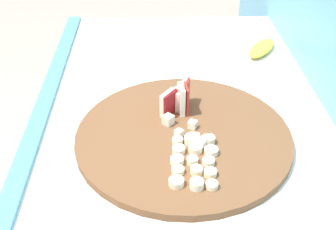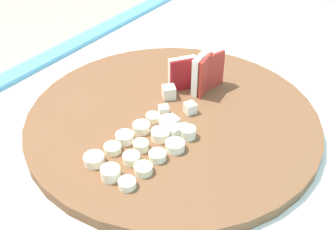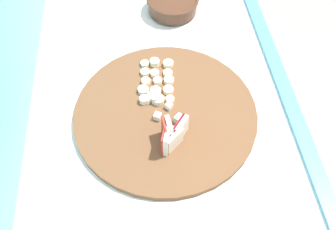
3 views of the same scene
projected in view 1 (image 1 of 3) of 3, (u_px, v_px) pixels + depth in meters
cutting_board at (185, 136)px, 0.90m from camera, size 0.46×0.46×0.02m
apple_wedge_fan at (179, 99)px, 0.95m from camera, size 0.08×0.07×0.07m
apple_dice_pile at (187, 132)px, 0.89m from camera, size 0.10×0.10×0.02m
banana_slice_rows at (194, 159)px, 0.82m from camera, size 0.16×0.10×0.02m
banana_peel at (262, 48)px, 1.24m from camera, size 0.14×0.12×0.03m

